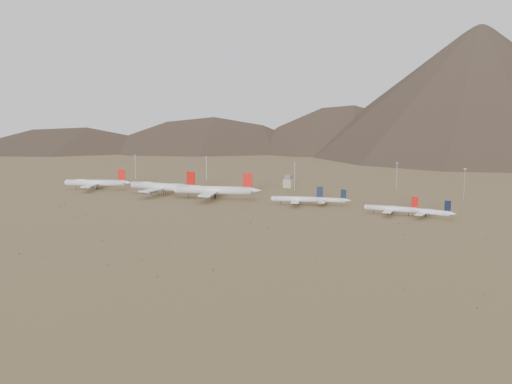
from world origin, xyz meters
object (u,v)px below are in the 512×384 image
at_px(control_tower, 288,182).
at_px(widebody_east, 214,190).
at_px(narrowbody_b, 326,200).
at_px(widebody_west, 96,183).
at_px(narrowbody_a, 299,199).
at_px(widebody_centre, 163,187).

bearing_deg(control_tower, widebody_east, -108.42).
bearing_deg(narrowbody_b, control_tower, 118.20).
distance_m(widebody_west, narrowbody_b, 220.17).
bearing_deg(narrowbody_a, narrowbody_b, 12.99).
relative_size(widebody_west, control_tower, 5.11).
height_order(widebody_west, widebody_centre, widebody_centre).
xyz_separation_m(widebody_centre, widebody_east, (50.61, -0.49, 0.21)).
height_order(widebody_east, narrowbody_b, widebody_east).
height_order(widebody_centre, narrowbody_a, widebody_centre).
relative_size(widebody_centre, control_tower, 6.09).
relative_size(widebody_west, narrowbody_a, 1.39).
distance_m(narrowbody_a, control_tower, 100.18).
bearing_deg(narrowbody_b, widebody_east, 176.55).
distance_m(widebody_west, narrowbody_a, 201.38).
bearing_deg(widebody_west, narrowbody_a, -21.42).
bearing_deg(widebody_west, narrowbody_b, -18.69).
height_order(widebody_east, control_tower, widebody_east).
relative_size(widebody_west, widebody_centre, 0.84).
xyz_separation_m(narrowbody_a, narrowbody_b, (18.60, 10.35, -0.75)).
relative_size(narrowbody_a, control_tower, 3.69).
xyz_separation_m(widebody_west, widebody_east, (126.52, -2.32, 1.09)).
relative_size(narrowbody_b, control_tower, 3.17).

